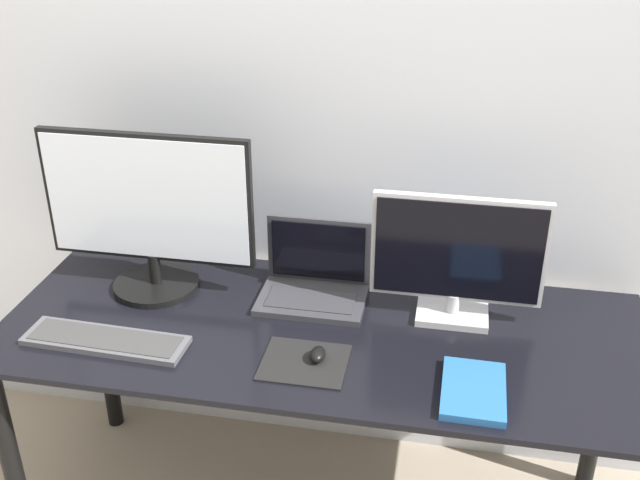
% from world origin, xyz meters
% --- Properties ---
extents(wall_back, '(7.00, 0.05, 2.50)m').
position_xyz_m(wall_back, '(0.00, 0.78, 1.25)').
color(wall_back, silver).
rests_on(wall_back, ground_plane).
extents(desk, '(1.81, 0.72, 0.73)m').
position_xyz_m(desk, '(0.00, 0.36, 0.62)').
color(desk, black).
rests_on(desk, ground_plane).
extents(monitor_left, '(0.63, 0.26, 0.49)m').
position_xyz_m(monitor_left, '(-0.54, 0.49, 0.98)').
color(monitor_left, black).
rests_on(monitor_left, desk).
extents(monitor_right, '(0.48, 0.14, 0.37)m').
position_xyz_m(monitor_right, '(0.35, 0.49, 0.92)').
color(monitor_right, '#B2B2B7').
rests_on(monitor_right, desk).
extents(laptop, '(0.31, 0.22, 0.22)m').
position_xyz_m(laptop, '(-0.05, 0.53, 0.78)').
color(laptop, '#333338').
rests_on(laptop, desk).
extents(keyboard, '(0.46, 0.14, 0.02)m').
position_xyz_m(keyboard, '(-0.56, 0.18, 0.74)').
color(keyboard, '#4C4C51').
rests_on(keyboard, desk).
extents(mousepad, '(0.22, 0.19, 0.00)m').
position_xyz_m(mousepad, '(-0.02, 0.19, 0.73)').
color(mousepad, black).
rests_on(mousepad, desk).
extents(mouse, '(0.04, 0.07, 0.03)m').
position_xyz_m(mouse, '(0.02, 0.21, 0.75)').
color(mouse, black).
rests_on(mouse, mousepad).
extents(book, '(0.16, 0.23, 0.02)m').
position_xyz_m(book, '(0.42, 0.15, 0.74)').
color(book, '#235B9E').
rests_on(book, desk).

